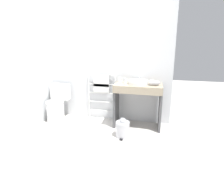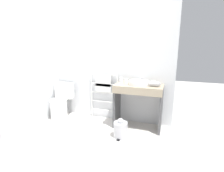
{
  "view_description": "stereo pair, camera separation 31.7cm",
  "coord_description": "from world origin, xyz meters",
  "px_view_note": "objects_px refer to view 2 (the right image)",
  "views": [
    {
      "loc": [
        0.93,
        -2.17,
        1.53
      ],
      "look_at": [
        0.23,
        0.83,
        0.81
      ],
      "focal_mm": 28.0,
      "sensor_mm": 36.0,
      "label": 1
    },
    {
      "loc": [
        1.24,
        -2.09,
        1.53
      ],
      "look_at": [
        0.23,
        0.83,
        0.81
      ],
      "focal_mm": 28.0,
      "sensor_mm": 36.0,
      "label": 2
    }
  ],
  "objects_px": {
    "toilet": "(61,103)",
    "trash_bin": "(121,129)",
    "towel_radiator": "(104,87)",
    "cup_near_wall": "(121,80)",
    "cup_near_edge": "(126,81)",
    "hair_dryer": "(155,84)",
    "sink_basin": "(139,82)"
  },
  "relations": [
    {
      "from": "cup_near_edge",
      "to": "hair_dryer",
      "type": "bearing_deg",
      "value": -9.27
    },
    {
      "from": "sink_basin",
      "to": "toilet",
      "type": "bearing_deg",
      "value": -175.79
    },
    {
      "from": "hair_dryer",
      "to": "trash_bin",
      "type": "bearing_deg",
      "value": -138.82
    },
    {
      "from": "cup_near_wall",
      "to": "cup_near_edge",
      "type": "height_order",
      "value": "cup_near_wall"
    },
    {
      "from": "toilet",
      "to": "trash_bin",
      "type": "height_order",
      "value": "toilet"
    },
    {
      "from": "cup_near_edge",
      "to": "sink_basin",
      "type": "bearing_deg",
      "value": -8.77
    },
    {
      "from": "toilet",
      "to": "towel_radiator",
      "type": "xyz_separation_m",
      "value": [
        0.88,
        0.28,
        0.36
      ]
    },
    {
      "from": "toilet",
      "to": "cup_near_wall",
      "type": "distance_m",
      "value": 1.4
    },
    {
      "from": "sink_basin",
      "to": "cup_near_wall",
      "type": "xyz_separation_m",
      "value": [
        -0.37,
        0.11,
        0.01
      ]
    },
    {
      "from": "sink_basin",
      "to": "cup_near_wall",
      "type": "distance_m",
      "value": 0.38
    },
    {
      "from": "cup_near_wall",
      "to": "cup_near_edge",
      "type": "bearing_deg",
      "value": -29.58
    },
    {
      "from": "towel_radiator",
      "to": "trash_bin",
      "type": "height_order",
      "value": "towel_radiator"
    },
    {
      "from": "toilet",
      "to": "sink_basin",
      "type": "distance_m",
      "value": 1.73
    },
    {
      "from": "cup_near_wall",
      "to": "trash_bin",
      "type": "distance_m",
      "value": 0.96
    },
    {
      "from": "cup_near_edge",
      "to": "hair_dryer",
      "type": "xyz_separation_m",
      "value": [
        0.54,
        -0.09,
        0.0
      ]
    },
    {
      "from": "cup_near_edge",
      "to": "hair_dryer",
      "type": "relative_size",
      "value": 0.43
    },
    {
      "from": "towel_radiator",
      "to": "hair_dryer",
      "type": "distance_m",
      "value": 1.09
    },
    {
      "from": "toilet",
      "to": "cup_near_edge",
      "type": "xyz_separation_m",
      "value": [
        1.38,
        0.16,
        0.55
      ]
    },
    {
      "from": "toilet",
      "to": "cup_near_wall",
      "type": "height_order",
      "value": "cup_near_wall"
    },
    {
      "from": "sink_basin",
      "to": "hair_dryer",
      "type": "height_order",
      "value": "hair_dryer"
    },
    {
      "from": "sink_basin",
      "to": "trash_bin",
      "type": "bearing_deg",
      "value": -112.67
    },
    {
      "from": "toilet",
      "to": "towel_radiator",
      "type": "height_order",
      "value": "towel_radiator"
    },
    {
      "from": "trash_bin",
      "to": "cup_near_edge",
      "type": "bearing_deg",
      "value": 95.68
    },
    {
      "from": "trash_bin",
      "to": "sink_basin",
      "type": "bearing_deg",
      "value": 67.33
    },
    {
      "from": "hair_dryer",
      "to": "sink_basin",
      "type": "bearing_deg",
      "value": 170.31
    },
    {
      "from": "hair_dryer",
      "to": "trash_bin",
      "type": "height_order",
      "value": "hair_dryer"
    },
    {
      "from": "towel_radiator",
      "to": "cup_near_wall",
      "type": "xyz_separation_m",
      "value": [
        0.39,
        -0.05,
        0.19
      ]
    },
    {
      "from": "sink_basin",
      "to": "hair_dryer",
      "type": "distance_m",
      "value": 0.3
    },
    {
      "from": "sink_basin",
      "to": "cup_near_wall",
      "type": "bearing_deg",
      "value": 164.07
    },
    {
      "from": "toilet",
      "to": "cup_near_wall",
      "type": "relative_size",
      "value": 7.91
    },
    {
      "from": "trash_bin",
      "to": "toilet",
      "type": "bearing_deg",
      "value": 165.94
    },
    {
      "from": "toilet",
      "to": "trash_bin",
      "type": "distance_m",
      "value": 1.49
    }
  ]
}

